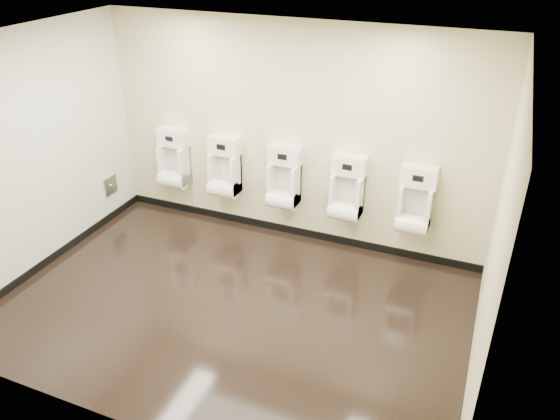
% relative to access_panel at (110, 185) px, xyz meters
% --- Properties ---
extents(ground, '(5.00, 3.50, 0.00)m').
position_rel_access_panel_xyz_m(ground, '(2.48, -1.20, -0.50)').
color(ground, black).
rests_on(ground, ground).
extents(ceiling, '(5.00, 3.50, 0.00)m').
position_rel_access_panel_xyz_m(ceiling, '(2.48, -1.20, 2.30)').
color(ceiling, white).
extents(back_wall, '(5.00, 0.02, 2.80)m').
position_rel_access_panel_xyz_m(back_wall, '(2.48, 0.55, 0.90)').
color(back_wall, beige).
rests_on(back_wall, ground).
extents(front_wall, '(5.00, 0.02, 2.80)m').
position_rel_access_panel_xyz_m(front_wall, '(2.48, -2.95, 0.90)').
color(front_wall, beige).
rests_on(front_wall, ground).
extents(left_wall, '(0.02, 3.50, 2.80)m').
position_rel_access_panel_xyz_m(left_wall, '(-0.02, -1.20, 0.90)').
color(left_wall, beige).
rests_on(left_wall, ground).
extents(right_wall, '(0.02, 3.50, 2.80)m').
position_rel_access_panel_xyz_m(right_wall, '(4.98, -1.20, 0.90)').
color(right_wall, beige).
rests_on(right_wall, ground).
extents(tile_overlay_left, '(0.01, 3.50, 2.80)m').
position_rel_access_panel_xyz_m(tile_overlay_left, '(-0.01, -1.20, 0.90)').
color(tile_overlay_left, silver).
rests_on(tile_overlay_left, ground).
extents(skirting_back, '(5.00, 0.02, 0.10)m').
position_rel_access_panel_xyz_m(skirting_back, '(2.48, 0.54, -0.45)').
color(skirting_back, black).
rests_on(skirting_back, ground).
extents(skirting_left, '(0.02, 3.50, 0.10)m').
position_rel_access_panel_xyz_m(skirting_left, '(-0.01, -1.20, -0.45)').
color(skirting_left, black).
rests_on(skirting_left, ground).
extents(access_panel, '(0.04, 0.25, 0.25)m').
position_rel_access_panel_xyz_m(access_panel, '(0.00, 0.00, 0.00)').
color(access_panel, '#9E9EA3').
rests_on(access_panel, left_wall).
extents(urinal_0, '(0.43, 0.32, 0.80)m').
position_rel_access_panel_xyz_m(urinal_0, '(0.81, 0.41, 0.32)').
color(urinal_0, white).
rests_on(urinal_0, back_wall).
extents(urinal_1, '(0.43, 0.32, 0.80)m').
position_rel_access_panel_xyz_m(urinal_1, '(1.59, 0.41, 0.32)').
color(urinal_1, white).
rests_on(urinal_1, back_wall).
extents(urinal_2, '(0.43, 0.32, 0.80)m').
position_rel_access_panel_xyz_m(urinal_2, '(2.44, 0.41, 0.32)').
color(urinal_2, white).
rests_on(urinal_2, back_wall).
extents(urinal_3, '(0.43, 0.32, 0.80)m').
position_rel_access_panel_xyz_m(urinal_3, '(3.27, 0.41, 0.32)').
color(urinal_3, white).
rests_on(urinal_3, back_wall).
extents(urinal_4, '(0.43, 0.32, 0.80)m').
position_rel_access_panel_xyz_m(urinal_4, '(4.10, 0.41, 0.32)').
color(urinal_4, white).
rests_on(urinal_4, back_wall).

